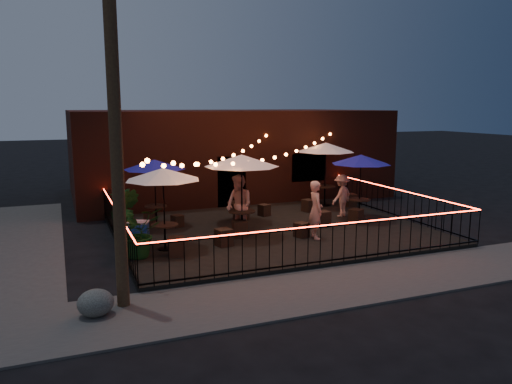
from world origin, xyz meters
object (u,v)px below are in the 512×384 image
cafe_table_3 (237,163)px  cooler (139,234)px  utility_pole (115,116)px  cafe_table_0 (163,175)px  cafe_table_4 (361,160)px  cafe_table_2 (242,162)px  boulder (96,303)px  cafe_table_5 (326,148)px  cafe_table_1 (154,165)px

cafe_table_3 → cooler: (-3.73, -1.93, -1.70)m
utility_pole → cafe_table_0: utility_pole is taller
cafe_table_3 → cafe_table_4: 4.43m
cafe_table_2 → boulder: size_ratio=3.75×
cafe_table_5 → boulder: (-9.61, -7.75, -2.20)m
cooler → cafe_table_1: bearing=88.0°
cafe_table_3 → cooler: bearing=-152.6°
cafe_table_0 → cooler: (-0.66, 0.49, -1.75)m
cafe_table_0 → cafe_table_2: bearing=13.7°
cafe_table_0 → cafe_table_2: 2.66m
cafe_table_1 → cafe_table_4: (7.05, -1.64, 0.05)m
cafe_table_2 → cafe_table_5: (4.85, 3.30, 0.01)m
cafe_table_3 → cafe_table_2: bearing=-105.5°
cafe_table_3 → boulder: 8.38m
cafe_table_5 → boulder: bearing=-141.1°
cafe_table_3 → cafe_table_5: cafe_table_5 is taller
cafe_table_2 → boulder: bearing=-137.0°
utility_pole → cafe_table_5: 11.76m
cafe_table_4 → cafe_table_5: 2.67m
cafe_table_0 → cafe_table_4: bearing=9.8°
cafe_table_0 → cafe_table_3: (3.07, 2.42, -0.05)m
cafe_table_4 → utility_pole: bearing=-152.1°
utility_pole → cafe_table_0: 4.18m
cafe_table_5 → cafe_table_0: bearing=-152.1°
utility_pole → cafe_table_2: utility_pole is taller
cafe_table_0 → cafe_table_3: cafe_table_0 is taller
cafe_table_1 → cafe_table_3: 2.82m
cafe_table_1 → boulder: cafe_table_1 is taller
utility_pole → cafe_table_5: utility_pole is taller
utility_pole → boulder: 3.75m
cafe_table_0 → boulder: size_ratio=3.01×
cafe_table_0 → cafe_table_2: cafe_table_2 is taller
cafe_table_4 → boulder: cafe_table_4 is taller
utility_pole → cafe_table_4: 10.27m
cafe_table_3 → cafe_table_5: bearing=19.1°
cafe_table_2 → boulder: (-4.76, -4.44, -2.19)m
boulder → cafe_table_5: bearing=38.9°
cafe_table_0 → cafe_table_4: cafe_table_0 is taller
cafe_table_2 → boulder: 6.87m
cafe_table_2 → cafe_table_3: 1.88m
cafe_table_2 → cafe_table_3: (0.50, 1.80, -0.26)m
utility_pole → cafe_table_5: size_ratio=3.09×
cafe_table_1 → cafe_table_5: 7.21m
cafe_table_1 → cafe_table_5: size_ratio=0.99×
cafe_table_0 → cafe_table_5: size_ratio=0.94×
utility_pole → cooler: bearing=76.6°
cafe_table_1 → cafe_table_2: 3.24m
cafe_table_1 → cafe_table_5: (7.13, 1.02, 0.28)m
cafe_table_0 → cafe_table_2: size_ratio=0.80×
cafe_table_1 → cafe_table_2: (2.28, -2.29, 0.27)m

